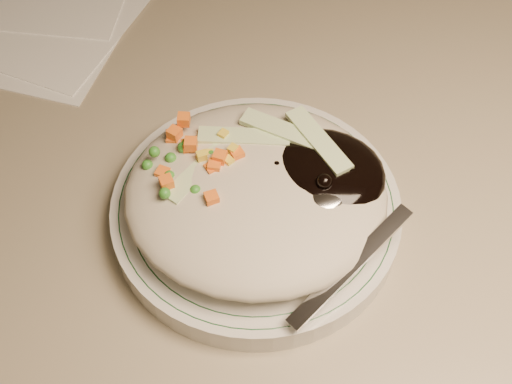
{
  "coord_description": "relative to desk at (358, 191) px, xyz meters",
  "views": [
    {
      "loc": [
        -0.1,
        0.89,
        1.2
      ],
      "look_at": [
        -0.11,
        1.2,
        0.78
      ],
      "focal_mm": 50.0,
      "sensor_mm": 36.0,
      "label": 1
    }
  ],
  "objects": [
    {
      "name": "plate",
      "position": [
        -0.11,
        -0.18,
        0.21
      ],
      "size": [
        0.22,
        0.22,
        0.02
      ],
      "primitive_type": "cylinder",
      "color": "silver",
      "rests_on": "desk"
    },
    {
      "name": "desk",
      "position": [
        0.0,
        0.0,
        0.0
      ],
      "size": [
        1.4,
        0.7,
        0.74
      ],
      "color": "gray",
      "rests_on": "ground"
    },
    {
      "name": "meal",
      "position": [
        -0.11,
        -0.18,
        0.24
      ],
      "size": [
        0.21,
        0.19,
        0.05
      ],
      "color": "#B6AB93",
      "rests_on": "plate"
    },
    {
      "name": "plate_rim",
      "position": [
        -0.11,
        -0.18,
        0.22
      ],
      "size": [
        0.21,
        0.21,
        0.0
      ],
      "color": "#144723",
      "rests_on": "plate"
    }
  ]
}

